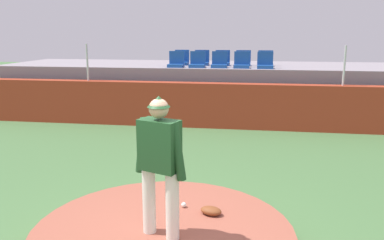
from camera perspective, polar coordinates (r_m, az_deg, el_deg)
The scene contains 18 objects.
pitchers_mound at distance 5.28m, azimuth -4.17°, elevation -16.73°, with size 3.33×3.33×0.28m, color #9D5340.
pitcher at distance 4.70m, azimuth -4.67°, elevation -5.32°, with size 0.70×0.40×1.73m.
baseball at distance 5.77m, azimuth -1.19°, elevation -12.10°, with size 0.07×0.07×0.07m, color white.
fielding_glove at distance 5.56m, azimuth 2.74°, elevation -12.89°, with size 0.30×0.20×0.11m, color brown.
brick_barrier at distance 11.51m, azimuth 3.41°, elevation 2.11°, with size 16.35×0.40×1.30m, color #A13720.
fence_post_left at distance 12.33m, azimuth -14.81°, elevation 8.01°, with size 0.06×0.06×1.09m, color silver.
fence_post_right at distance 11.55m, azimuth 21.06°, elevation 7.32°, with size 0.06×0.06×1.09m, color silver.
bleacher_platform at distance 13.89m, azimuth 4.41°, elevation 4.60°, with size 14.92×3.61×1.64m, color gray.
stadium_chair_0 at distance 12.69m, azimuth -2.28°, elevation 8.31°, with size 0.48×0.44×0.50m.
stadium_chair_1 at distance 12.59m, azimuth 0.78°, elevation 8.29°, with size 0.48×0.44×0.50m.
stadium_chair_2 at distance 12.54m, azimuth 3.95°, elevation 8.24°, with size 0.48×0.44×0.50m.
stadium_chair_3 at distance 12.49m, azimuth 7.16°, elevation 8.16°, with size 0.48×0.44×0.50m.
stadium_chair_4 at distance 12.45m, azimuth 10.47°, elevation 8.04°, with size 0.48×0.44×0.50m.
stadium_chair_5 at distance 13.58m, azimuth -1.50°, elevation 8.59°, with size 0.48×0.44×0.50m.
stadium_chair_6 at distance 13.48m, azimuth 1.41°, elevation 8.56°, with size 0.48×0.44×0.50m.
stadium_chair_7 at distance 13.39m, azimuth 4.40°, elevation 8.50°, with size 0.48×0.44×0.50m.
stadium_chair_8 at distance 13.38m, azimuth 7.38°, elevation 8.44°, with size 0.48×0.44×0.50m.
stadium_chair_9 at distance 13.36m, azimuth 10.52°, elevation 8.32°, with size 0.48×0.44×0.50m.
Camera 1 is at (1.08, -4.49, 2.71)m, focal length 37.10 mm.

